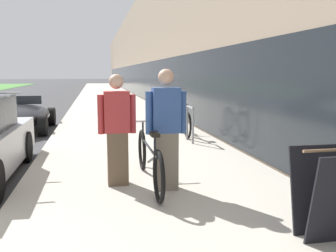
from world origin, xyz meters
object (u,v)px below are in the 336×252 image
Objects in this scene: tandem_bicycle at (149,159)px; person_rider at (166,130)px; bike_rack_hoop at (190,120)px; cruiser_bike_nearest at (183,121)px; sandwich_board_sign at (327,194)px; vintage_roadster_curbside at (18,116)px; person_bystander at (117,130)px.

tandem_bicycle is 0.59m from person_rider.
person_rider reaches higher than bike_rack_hoop.
cruiser_bike_nearest is 1.96× the size of sandwich_board_sign.
sandwich_board_sign is at bearing -55.87° from tandem_bicycle.
vintage_roadster_curbside is at bearing 143.11° from bike_rack_hoop.
sandwich_board_sign reaches higher than tandem_bicycle.
tandem_bicycle reaches higher than cruiser_bike_nearest.
vintage_roadster_curbside reaches higher than tandem_bicycle.
bike_rack_hoop is at bearing 59.00° from person_bystander.
cruiser_bike_nearest is at bearing 73.89° from person_rider.
person_bystander is 4.58m from cruiser_bike_nearest.
cruiser_bike_nearest is at bearing 89.61° from sandwich_board_sign.
bike_rack_hoop is 0.94× the size of sandwich_board_sign.
cruiser_bike_nearest is 5.11m from vintage_roadster_curbside.
tandem_bicycle is 1.46× the size of person_bystander.
person_rider reaches higher than tandem_bicycle.
tandem_bicycle is 0.63m from person_bystander.
person_bystander is at bearing 172.15° from tandem_bicycle.
cruiser_bike_nearest is at bearing 70.44° from tandem_bicycle.
person_rider reaches higher than person_bystander.
vintage_roadster_curbside is at bearing 111.62° from person_bystander.
bike_rack_hoop reaches higher than cruiser_bike_nearest.
sandwich_board_sign reaches higher than cruiser_bike_nearest.
person_bystander is 1.90× the size of bike_rack_hoop.
person_rider is at bearing -56.03° from tandem_bicycle.
person_rider is 0.74m from person_bystander.
person_rider is 0.95× the size of cruiser_bike_nearest.
person_bystander is (-0.65, 0.35, -0.04)m from person_rider.
person_bystander is 1.78× the size of sandwich_board_sign.
tandem_bicycle is at bearing 124.13° from sandwich_board_sign.
vintage_roadster_curbside reaches higher than cruiser_bike_nearest.
tandem_bicycle is 2.60× the size of sandwich_board_sign.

